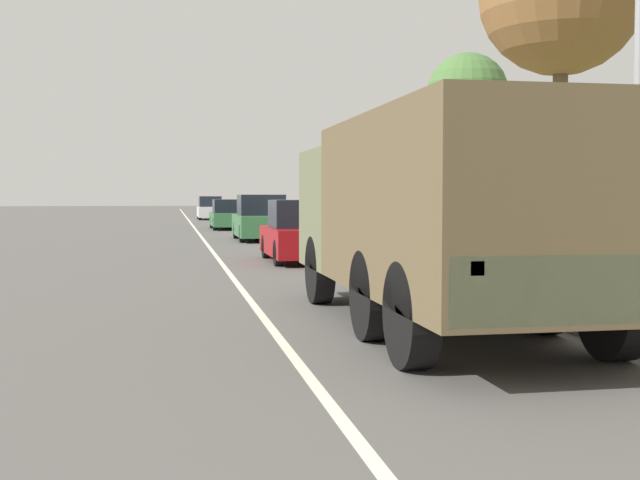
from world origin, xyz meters
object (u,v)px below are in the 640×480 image
Objects in this scene: car_nearest_ahead at (305,234)px; car_fourth_ahead at (210,209)px; car_second_ahead at (261,220)px; car_third_ahead at (230,216)px; military_truck at (441,210)px; lamp_post at (625,10)px.

car_nearest_ahead is 0.86× the size of car_fourth_ahead.
car_fourth_ahead is (-0.60, 26.64, -0.04)m from car_second_ahead.
car_second_ahead is 0.95× the size of car_fourth_ahead.
car_second_ahead is 0.95× the size of car_third_ahead.
military_truck reaches higher than car_third_ahead.
military_truck reaches higher than car_second_ahead.
car_second_ahead is 21.10m from lamp_post.
car_third_ahead is at bearing 92.36° from car_second_ahead.
car_fourth_ahead reaches higher than car_nearest_ahead.
lamp_post is at bearing -84.81° from car_third_ahead.
military_truck is 1.69× the size of car_second_ahead.
military_truck is 1.60× the size of car_third_ahead.
car_second_ahead is at bearing 89.99° from military_truck.
car_second_ahead is at bearing 96.59° from lamp_post.
car_third_ahead is at bearing 91.25° from car_nearest_ahead.
car_nearest_ahead is 0.59× the size of lamp_post.
car_second_ahead is (0.00, 20.50, -0.75)m from military_truck.
car_fourth_ahead reaches higher than car_third_ahead.
car_second_ahead is at bearing -88.71° from car_fourth_ahead.
military_truck is at bearing -89.22° from car_third_ahead.
car_fourth_ahead is at bearing 90.72° from military_truck.
car_third_ahead is (-0.44, 20.15, -0.03)m from car_nearest_ahead.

